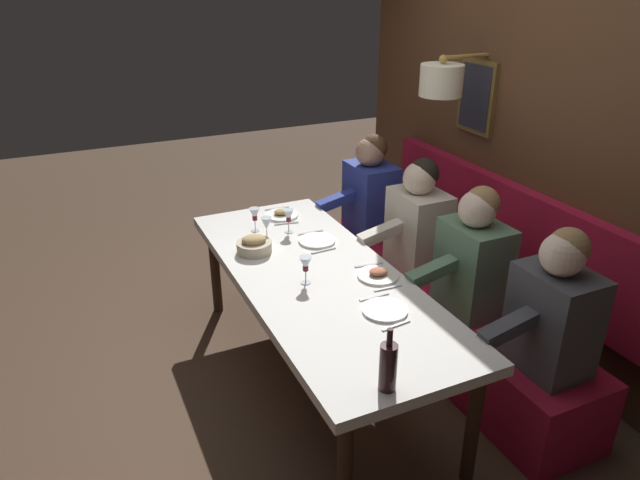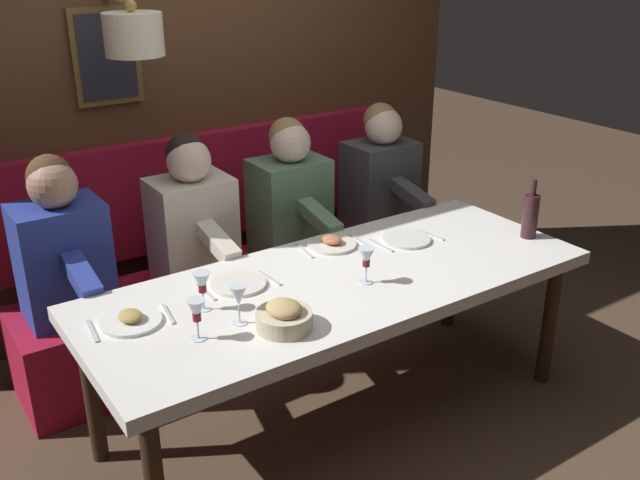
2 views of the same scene
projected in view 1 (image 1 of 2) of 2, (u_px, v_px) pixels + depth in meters
The scene contains 18 objects.
ground_plane at pixel (318, 377), 3.72m from camera, with size 12.00×12.00×0.00m, color #4C3828.
dining_table at pixel (318, 285), 3.43m from camera, with size 0.90×2.29×0.74m.
banquette_bench at pixel (437, 315), 3.96m from camera, with size 0.52×2.49×0.45m, color maroon.
back_wall_panel at pixel (527, 140), 3.70m from camera, with size 0.59×3.69×2.90m.
diner_nearest at pixel (554, 307), 2.94m from camera, with size 0.60×0.40×0.79m.
diner_near at pixel (473, 255), 3.47m from camera, with size 0.60×0.40×0.79m.
diner_middle at pixel (418, 220), 3.95m from camera, with size 0.60×0.40×0.79m.
diner_far at pixel (370, 189), 4.49m from camera, with size 0.60×0.40×0.79m.
place_setting_0 at pixel (385, 310), 3.04m from camera, with size 0.24×0.32×0.01m.
place_setting_1 at pixel (317, 241), 3.81m from camera, with size 0.24×0.31×0.01m.
place_setting_2 at pixel (282, 214), 4.20m from camera, with size 0.24×0.33×0.05m.
place_setting_3 at pixel (378, 274), 3.38m from camera, with size 0.24×0.32×0.05m.
wine_glass_0 at pixel (306, 265), 3.27m from camera, with size 0.07×0.07×0.16m.
wine_glass_1 at pixel (266, 224), 3.78m from camera, with size 0.07×0.07×0.16m.
wine_glass_2 at pixel (255, 215), 3.92m from camera, with size 0.07×0.07×0.16m.
wine_glass_3 at pixel (288, 216), 3.90m from camera, with size 0.07×0.07×0.16m.
wine_bottle at pixel (388, 366), 2.44m from camera, with size 0.08×0.08×0.30m.
bread_bowl at pixel (254, 245), 3.65m from camera, with size 0.22×0.22×0.12m.
Camera 1 is at (-1.25, -2.73, 2.36)m, focal length 32.91 mm.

